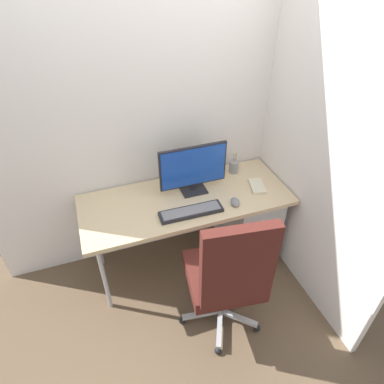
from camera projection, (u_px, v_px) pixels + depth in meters
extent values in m
plane|color=brown|center=(187.00, 261.00, 3.06)|extent=(8.00, 8.00, 0.00)
cube|color=white|center=(169.00, 97.00, 2.47)|extent=(2.96, 0.04, 2.80)
cube|color=white|center=(312.00, 111.00, 2.28)|extent=(0.04, 1.99, 2.80)
cube|color=#D1B78C|center=(186.00, 200.00, 2.63)|extent=(1.62, 0.65, 0.03)
cylinder|color=#B2B5BA|center=(104.00, 278.00, 2.49)|extent=(0.03, 0.03, 0.69)
cylinder|color=#B2B5BA|center=(276.00, 232.00, 2.87)|extent=(0.03, 0.03, 0.69)
cylinder|color=#B2B5BA|center=(96.00, 235.00, 2.83)|extent=(0.03, 0.03, 0.69)
cylinder|color=#B2B5BA|center=(250.00, 199.00, 3.21)|extent=(0.03, 0.03, 0.69)
sphere|color=black|center=(182.00, 321.00, 2.57)|extent=(0.05, 0.05, 0.05)
cube|color=#B2B5BA|center=(201.00, 314.00, 2.56)|extent=(0.30, 0.08, 0.03)
sphere|color=black|center=(218.00, 351.00, 2.38)|extent=(0.05, 0.05, 0.05)
cube|color=#B2B5BA|center=(219.00, 328.00, 2.47)|extent=(0.16, 0.28, 0.03)
sphere|color=black|center=(257.00, 328.00, 2.52)|extent=(0.05, 0.05, 0.05)
cube|color=#B2B5BA|center=(238.00, 318.00, 2.54)|extent=(0.24, 0.23, 0.03)
sphere|color=black|center=(242.00, 290.00, 2.79)|extent=(0.05, 0.05, 0.05)
cube|color=#B2B5BA|center=(232.00, 298.00, 2.67)|extent=(0.28, 0.17, 0.03)
sphere|color=black|center=(200.00, 286.00, 2.81)|extent=(0.05, 0.05, 0.05)
cube|color=#B2B5BA|center=(210.00, 296.00, 2.69)|extent=(0.09, 0.30, 0.03)
cylinder|color=#B2B5BA|center=(221.00, 295.00, 2.47)|extent=(0.04, 0.04, 0.36)
cube|color=#4C1E19|center=(223.00, 275.00, 2.33)|extent=(0.55, 0.53, 0.10)
cube|color=#4C1E19|center=(238.00, 267.00, 1.93)|extent=(0.45, 0.13, 0.61)
cube|color=silver|center=(247.00, 221.00, 3.01)|extent=(0.38, 0.54, 0.64)
cube|color=#262628|center=(264.00, 231.00, 2.73)|extent=(0.19, 0.01, 0.02)
cube|color=black|center=(194.00, 190.00, 2.69)|extent=(0.20, 0.16, 0.01)
cube|color=black|center=(193.00, 186.00, 2.68)|extent=(0.04, 0.02, 0.05)
cube|color=black|center=(193.00, 166.00, 2.57)|extent=(0.53, 0.02, 0.34)
cube|color=#1947B2|center=(194.00, 167.00, 2.56)|extent=(0.51, 0.01, 0.32)
cube|color=black|center=(191.00, 212.00, 2.47)|extent=(0.47, 0.13, 0.03)
cube|color=slate|center=(191.00, 210.00, 2.46)|extent=(0.43, 0.11, 0.00)
ellipsoid|color=slate|center=(235.00, 202.00, 2.55)|extent=(0.09, 0.12, 0.04)
cylinder|color=gray|center=(234.00, 167.00, 2.87)|extent=(0.08, 0.08, 0.10)
cylinder|color=#B2B5BA|center=(234.00, 160.00, 2.83)|extent=(0.02, 0.01, 0.14)
cylinder|color=#B2B5BA|center=(235.00, 160.00, 2.83)|extent=(0.02, 0.01, 0.14)
torus|color=#3FAD59|center=(234.00, 166.00, 2.87)|extent=(0.03, 0.04, 0.01)
cylinder|color=orange|center=(236.00, 161.00, 2.85)|extent=(0.02, 0.01, 0.14)
cube|color=beige|center=(257.00, 186.00, 2.72)|extent=(0.15, 0.21, 0.02)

